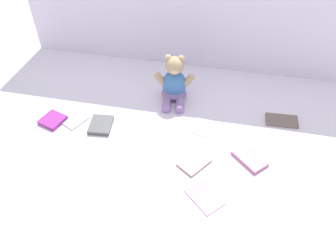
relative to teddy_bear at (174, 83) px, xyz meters
name	(u,v)px	position (x,y,z in m)	size (l,w,h in m)	color
ground_plane	(176,127)	(0.05, -0.20, -0.08)	(3.20, 3.20, 0.00)	silver
backdrop_drape	(197,6)	(0.05, 0.30, 0.24)	(1.73, 0.03, 0.65)	silver
teddy_bear	(174,83)	(0.00, 0.00, 0.00)	(0.19, 0.18, 0.23)	#3F72B2
book_case_0	(194,162)	(0.15, -0.38, -0.08)	(0.08, 0.12, 0.01)	tan
book_case_1	(205,197)	(0.21, -0.53, -0.08)	(0.09, 0.13, 0.01)	#A3699B
book_case_2	(75,120)	(-0.40, -0.24, -0.08)	(0.08, 0.10, 0.01)	#949BA3
book_case_3	(101,125)	(-0.27, -0.26, -0.08)	(0.09, 0.11, 0.02)	#515254
book_case_4	(53,120)	(-0.49, -0.27, -0.08)	(0.09, 0.09, 0.02)	#8D2989
book_case_5	(282,120)	(0.49, -0.07, -0.08)	(0.07, 0.14, 0.02)	#68574F
book_case_6	(250,158)	(0.37, -0.32, -0.08)	(0.08, 0.13, 0.02)	#BD6492
book_case_7	(204,127)	(0.16, -0.18, -0.08)	(0.09, 0.10, 0.01)	white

